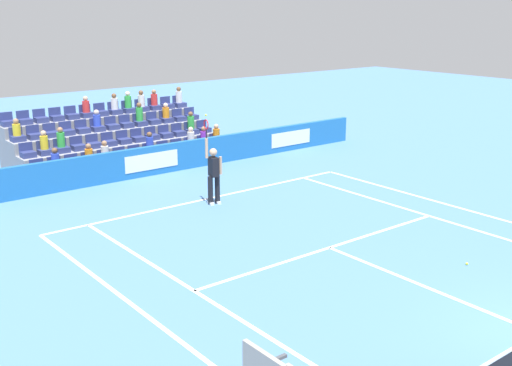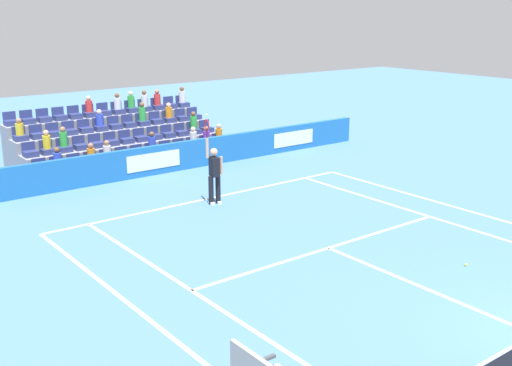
{
  "view_description": "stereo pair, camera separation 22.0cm",
  "coord_description": "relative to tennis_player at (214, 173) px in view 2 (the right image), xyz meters",
  "views": [
    {
      "loc": [
        10.85,
        4.28,
        5.95
      ],
      "look_at": [
        0.09,
        -9.32,
        1.1
      ],
      "focal_mm": 44.27,
      "sensor_mm": 36.0,
      "label": 1
    },
    {
      "loc": [
        10.67,
        4.42,
        5.95
      ],
      "look_at": [
        0.09,
        -9.32,
        1.1
      ],
      "focal_mm": 44.27,
      "sensor_mm": 36.0,
      "label": 2
    }
  ],
  "objects": [
    {
      "name": "stadium_stand",
      "position": [
        -0.21,
        -7.27,
        -0.3
      ],
      "size": [
        8.06,
        3.8,
        2.58
      ],
      "color": "gray",
      "rests_on": "ground"
    },
    {
      "name": "sponsor_barrier",
      "position": [
        -0.19,
        -4.33,
        -0.45
      ],
      "size": [
        20.22,
        0.22,
        1.08
      ],
      "color": "#1E66AD",
      "rests_on": "ground"
    },
    {
      "name": "line_centre_mark",
      "position": [
        -0.19,
        -0.47,
        -0.99
      ],
      "size": [
        0.1,
        0.2,
        0.01
      ],
      "primitive_type": "cube",
      "color": "white",
      "rests_on": "ground"
    },
    {
      "name": "line_service",
      "position": [
        -0.19,
        4.92,
        -0.99
      ],
      "size": [
        8.23,
        0.1,
        0.01
      ],
      "primitive_type": "cube",
      "color": "white",
      "rests_on": "ground"
    },
    {
      "name": "line_doubles_sideline_left",
      "position": [
        5.29,
        5.37,
        -0.99
      ],
      "size": [
        0.1,
        11.89,
        0.01
      ],
      "primitive_type": "cube",
      "color": "white",
      "rests_on": "ground"
    },
    {
      "name": "line_doubles_sideline_right",
      "position": [
        -5.68,
        5.37,
        -0.99
      ],
      "size": [
        0.1,
        11.89,
        0.01
      ],
      "primitive_type": "cube",
      "color": "white",
      "rests_on": "ground"
    },
    {
      "name": "loose_tennis_ball",
      "position": [
        -1.97,
        7.76,
        -0.96
      ],
      "size": [
        0.07,
        0.07,
        0.07
      ],
      "primitive_type": "sphere",
      "color": "#D1E533",
      "rests_on": "ground"
    },
    {
      "name": "line_singles_sideline_left",
      "position": [
        3.92,
        5.37,
        -0.99
      ],
      "size": [
        0.1,
        11.89,
        0.01
      ],
      "primitive_type": "cube",
      "color": "white",
      "rests_on": "ground"
    },
    {
      "name": "line_centre_service",
      "position": [
        -0.19,
        8.12,
        -0.99
      ],
      "size": [
        0.1,
        6.4,
        0.01
      ],
      "primitive_type": "cube",
      "color": "white",
      "rests_on": "ground"
    },
    {
      "name": "line_baseline",
      "position": [
        -0.19,
        -0.57,
        -0.99
      ],
      "size": [
        10.97,
        0.1,
        0.01
      ],
      "primitive_type": "cube",
      "color": "white",
      "rests_on": "ground"
    },
    {
      "name": "tennis_player",
      "position": [
        0.0,
        0.0,
        0.0
      ],
      "size": [
        0.52,
        0.39,
        2.85
      ],
      "color": "black",
      "rests_on": "ground"
    },
    {
      "name": "line_singles_sideline_right",
      "position": [
        -4.31,
        5.37,
        -0.99
      ],
      "size": [
        0.1,
        11.89,
        0.01
      ],
      "primitive_type": "cube",
      "color": "white",
      "rests_on": "ground"
    }
  ]
}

